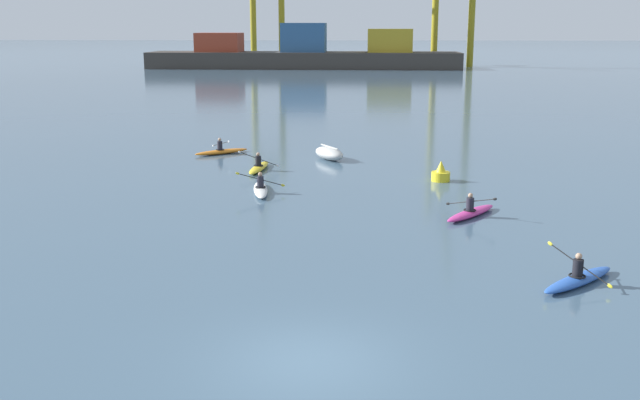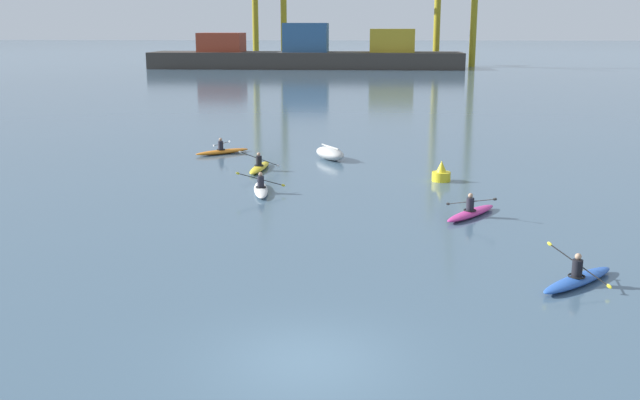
{
  "view_description": "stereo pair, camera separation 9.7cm",
  "coord_description": "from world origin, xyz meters",
  "px_view_note": "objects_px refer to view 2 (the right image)",
  "views": [
    {
      "loc": [
        1.21,
        -14.88,
        7.25
      ],
      "look_at": [
        -0.6,
        13.03,
        0.6
      ],
      "focal_mm": 40.91,
      "sensor_mm": 36.0,
      "label": 1
    },
    {
      "loc": [
        1.31,
        -14.87,
        7.25
      ],
      "look_at": [
        -0.6,
        13.03,
        0.6
      ],
      "focal_mm": 40.91,
      "sensor_mm": 36.0,
      "label": 2
    }
  ],
  "objects_px": {
    "kayak_orange": "(222,151)",
    "kayak_magenta": "(471,212)",
    "channel_buoy": "(441,174)",
    "kayak_yellow": "(259,167)",
    "container_barge": "(307,54)",
    "kayak_white": "(261,189)",
    "capsized_dinghy": "(330,153)",
    "kayak_blue": "(578,279)"
  },
  "relations": [
    {
      "from": "capsized_dinghy",
      "to": "channel_buoy",
      "type": "relative_size",
      "value": 2.8
    },
    {
      "from": "kayak_magenta",
      "to": "container_barge",
      "type": "bearing_deg",
      "value": 98.34
    },
    {
      "from": "channel_buoy",
      "to": "kayak_yellow",
      "type": "relative_size",
      "value": 0.29
    },
    {
      "from": "container_barge",
      "to": "kayak_white",
      "type": "bearing_deg",
      "value": -86.32
    },
    {
      "from": "capsized_dinghy",
      "to": "kayak_white",
      "type": "xyz_separation_m",
      "value": [
        -2.65,
        -8.58,
        -0.18
      ]
    },
    {
      "from": "kayak_yellow",
      "to": "kayak_white",
      "type": "distance_m",
      "value": 5.27
    },
    {
      "from": "capsized_dinghy",
      "to": "kayak_orange",
      "type": "relative_size",
      "value": 0.92
    },
    {
      "from": "capsized_dinghy",
      "to": "kayak_white",
      "type": "bearing_deg",
      "value": -107.14
    },
    {
      "from": "kayak_yellow",
      "to": "kayak_white",
      "type": "xyz_separation_m",
      "value": [
        0.84,
        -5.2,
        0.0
      ]
    },
    {
      "from": "kayak_orange",
      "to": "kayak_blue",
      "type": "xyz_separation_m",
      "value": [
        14.68,
        -21.3,
        0.0
      ]
    },
    {
      "from": "capsized_dinghy",
      "to": "kayak_magenta",
      "type": "xyz_separation_m",
      "value": [
        6.22,
        -12.25,
        -0.18
      ]
    },
    {
      "from": "capsized_dinghy",
      "to": "kayak_magenta",
      "type": "height_order",
      "value": "kayak_magenta"
    },
    {
      "from": "capsized_dinghy",
      "to": "channel_buoy",
      "type": "distance_m",
      "value": 7.92
    },
    {
      "from": "channel_buoy",
      "to": "kayak_orange",
      "type": "distance_m",
      "value": 13.94
    },
    {
      "from": "kayak_blue",
      "to": "capsized_dinghy",
      "type": "bearing_deg",
      "value": 112.6
    },
    {
      "from": "channel_buoy",
      "to": "kayak_blue",
      "type": "xyz_separation_m",
      "value": [
        2.59,
        -14.35,
        -0.19
      ]
    },
    {
      "from": "channel_buoy",
      "to": "capsized_dinghy",
      "type": "bearing_deg",
      "value": 135.82
    },
    {
      "from": "container_barge",
      "to": "kayak_orange",
      "type": "bearing_deg",
      "value": -88.28
    },
    {
      "from": "capsized_dinghy",
      "to": "kayak_orange",
      "type": "distance_m",
      "value": 6.57
    },
    {
      "from": "kayak_orange",
      "to": "kayak_magenta",
      "type": "distance_m",
      "value": 18.61
    },
    {
      "from": "container_barge",
      "to": "channel_buoy",
      "type": "height_order",
      "value": "container_barge"
    },
    {
      "from": "kayak_orange",
      "to": "kayak_white",
      "type": "bearing_deg",
      "value": -69.38
    },
    {
      "from": "kayak_magenta",
      "to": "kayak_blue",
      "type": "relative_size",
      "value": 1.07
    },
    {
      "from": "kayak_magenta",
      "to": "kayak_white",
      "type": "xyz_separation_m",
      "value": [
        -8.86,
        3.67,
        -0.0
      ]
    },
    {
      "from": "kayak_orange",
      "to": "kayak_white",
      "type": "xyz_separation_m",
      "value": [
        3.76,
        -10.0,
        0.0
      ]
    },
    {
      "from": "kayak_orange",
      "to": "kayak_white",
      "type": "height_order",
      "value": "kayak_white"
    },
    {
      "from": "capsized_dinghy",
      "to": "kayak_blue",
      "type": "relative_size",
      "value": 0.98
    },
    {
      "from": "kayak_orange",
      "to": "kayak_yellow",
      "type": "distance_m",
      "value": 5.62
    },
    {
      "from": "container_barge",
      "to": "channel_buoy",
      "type": "bearing_deg",
      "value": -81.4
    },
    {
      "from": "container_barge",
      "to": "kayak_orange",
      "type": "relative_size",
      "value": 18.27
    },
    {
      "from": "container_barge",
      "to": "kayak_magenta",
      "type": "relative_size",
      "value": 18.1
    },
    {
      "from": "capsized_dinghy",
      "to": "kayak_white",
      "type": "height_order",
      "value": "kayak_white"
    },
    {
      "from": "channel_buoy",
      "to": "kayak_yellow",
      "type": "bearing_deg",
      "value": 166.86
    },
    {
      "from": "container_barge",
      "to": "kayak_blue",
      "type": "bearing_deg",
      "value": -81.19
    },
    {
      "from": "kayak_orange",
      "to": "kayak_blue",
      "type": "bearing_deg",
      "value": -55.42
    },
    {
      "from": "container_barge",
      "to": "kayak_white",
      "type": "relative_size",
      "value": 16.1
    },
    {
      "from": "channel_buoy",
      "to": "kayak_yellow",
      "type": "height_order",
      "value": "kayak_yellow"
    },
    {
      "from": "kayak_magenta",
      "to": "channel_buoy",
      "type": "bearing_deg",
      "value": 94.55
    },
    {
      "from": "kayak_yellow",
      "to": "kayak_blue",
      "type": "height_order",
      "value": "kayak_blue"
    },
    {
      "from": "kayak_orange",
      "to": "kayak_magenta",
      "type": "xyz_separation_m",
      "value": [
        12.63,
        -13.67,
        0.0
      ]
    },
    {
      "from": "container_barge",
      "to": "capsized_dinghy",
      "type": "xyz_separation_m",
      "value": [
        9.15,
        -92.54,
        -2.16
      ]
    },
    {
      "from": "kayak_magenta",
      "to": "kayak_orange",
      "type": "bearing_deg",
      "value": 132.73
    }
  ]
}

